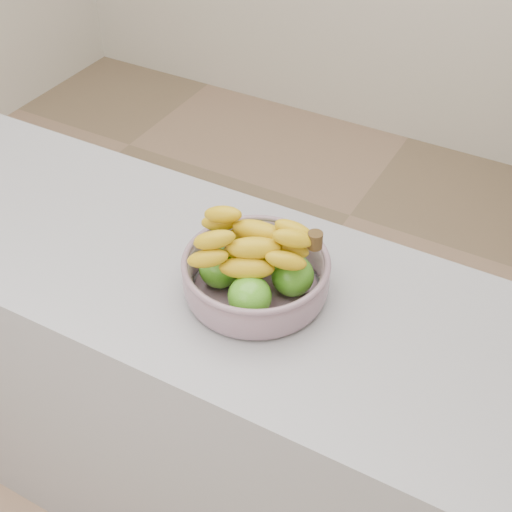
# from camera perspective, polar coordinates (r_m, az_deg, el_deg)

# --- Properties ---
(ground) EXTENTS (4.00, 4.00, 0.00)m
(ground) POSITION_cam_1_polar(r_m,az_deg,el_deg) (2.46, -4.19, -12.15)
(ground) COLOR #8F6F57
(ground) RESTS_ON ground
(counter) EXTENTS (2.00, 0.60, 0.90)m
(counter) POSITION_cam_1_polar(r_m,az_deg,el_deg) (1.99, -8.56, -9.02)
(counter) COLOR #9F9FA7
(counter) RESTS_ON ground
(fruit_bowl) EXTENTS (0.31, 0.31, 0.18)m
(fruit_bowl) POSITION_cam_1_polar(r_m,az_deg,el_deg) (1.49, -0.02, -1.21)
(fruit_bowl) COLOR #939FB0
(fruit_bowl) RESTS_ON counter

